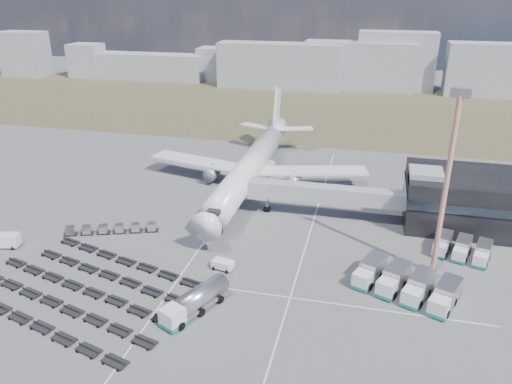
# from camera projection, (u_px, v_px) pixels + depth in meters

# --- Properties ---
(ground) EXTENTS (420.00, 420.00, 0.00)m
(ground) POSITION_uv_depth(u_px,v_px,m) (205.00, 258.00, 84.44)
(ground) COLOR #565659
(ground) RESTS_ON ground
(grass_strip) EXTENTS (420.00, 90.00, 0.01)m
(grass_strip) POSITION_uv_depth(u_px,v_px,m) (303.00, 109.00, 182.86)
(grass_strip) COLOR #4C472D
(grass_strip) RESTS_ON ground
(lane_markings) EXTENTS (47.12, 110.00, 0.01)m
(lane_markings) POSITION_uv_depth(u_px,v_px,m) (265.00, 256.00, 85.01)
(lane_markings) COLOR silver
(lane_markings) RESTS_ON ground
(terminal) EXTENTS (30.40, 16.40, 11.00)m
(terminal) POSITION_uv_depth(u_px,v_px,m) (487.00, 200.00, 93.51)
(terminal) COLOR black
(terminal) RESTS_ON ground
(jet_bridge) EXTENTS (30.30, 3.80, 7.05)m
(jet_bridge) POSITION_uv_depth(u_px,v_px,m) (315.00, 193.00, 97.30)
(jet_bridge) COLOR #939399
(jet_bridge) RESTS_ON ground
(airliner) EXTENTS (51.59, 64.53, 17.62)m
(airliner) POSITION_uv_depth(u_px,v_px,m) (251.00, 165.00, 111.34)
(airliner) COLOR white
(airliner) RESTS_ON ground
(skyline) EXTENTS (312.39, 23.35, 23.84)m
(skyline) POSITION_uv_depth(u_px,v_px,m) (372.00, 67.00, 210.32)
(skyline) COLOR #969AA4
(skyline) RESTS_ON ground
(fuel_tanker) EXTENTS (7.38, 11.51, 3.67)m
(fuel_tanker) POSITION_uv_depth(u_px,v_px,m) (195.00, 301.00, 69.90)
(fuel_tanker) COLOR white
(fuel_tanker) RESTS_ON ground
(pushback_tug) EXTENTS (3.80, 2.62, 1.54)m
(pushback_tug) POSITION_uv_depth(u_px,v_px,m) (223.00, 265.00, 80.83)
(pushback_tug) COLOR white
(pushback_tug) RESTS_ON ground
(utility_van) EXTENTS (5.17, 3.22, 2.52)m
(utility_van) POSITION_uv_depth(u_px,v_px,m) (5.00, 241.00, 87.29)
(utility_van) COLOR white
(utility_van) RESTS_ON ground
(catering_truck) EXTENTS (4.46, 7.17, 3.06)m
(catering_truck) POSITION_uv_depth(u_px,v_px,m) (264.00, 171.00, 118.49)
(catering_truck) COLOR white
(catering_truck) RESTS_ON ground
(service_trucks_near) EXTENTS (16.11, 12.65, 3.16)m
(service_trucks_near) POSITION_uv_depth(u_px,v_px,m) (406.00, 283.00, 74.31)
(service_trucks_near) COLOR white
(service_trucks_near) RESTS_ON ground
(service_trucks_far) EXTENTS (10.23, 8.81, 2.65)m
(service_trucks_far) POSITION_uv_depth(u_px,v_px,m) (462.00, 248.00, 84.48)
(service_trucks_far) COLOR white
(service_trucks_far) RESTS_ON ground
(uld_row) EXTENTS (16.62, 7.14, 1.56)m
(uld_row) POSITION_uv_depth(u_px,v_px,m) (111.00, 229.00, 92.24)
(uld_row) COLOR black
(uld_row) RESTS_ON ground
(baggage_dollies) EXTENTS (37.52, 28.60, 0.80)m
(baggage_dollies) POSITION_uv_depth(u_px,v_px,m) (81.00, 289.00, 75.09)
(baggage_dollies) COLOR black
(baggage_dollies) RESTS_ON ground
(floodlight_mast) EXTENTS (2.83, 2.29, 29.64)m
(floodlight_mast) POSITION_uv_depth(u_px,v_px,m) (446.00, 187.00, 74.26)
(floodlight_mast) COLOR #C43E1F
(floodlight_mast) RESTS_ON ground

